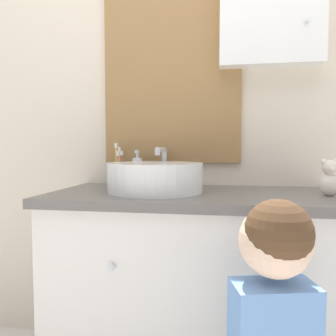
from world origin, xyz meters
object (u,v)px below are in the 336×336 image
(toothbrush_holder, at_px, (119,175))
(child_figure, at_px, (274,329))
(soap_dispenser, at_px, (137,171))
(sink_basin, at_px, (156,177))
(teddy_bear, at_px, (330,179))

(toothbrush_holder, height_order, child_figure, toothbrush_holder)
(toothbrush_holder, relative_size, soap_dispenser, 1.20)
(sink_basin, bearing_deg, toothbrush_holder, 136.74)
(toothbrush_holder, xyz_separation_m, soap_dispenser, (0.09, -0.00, 0.02))
(toothbrush_holder, bearing_deg, child_figure, -48.29)
(sink_basin, xyz_separation_m, teddy_bear, (0.66, -0.02, 0.00))
(toothbrush_holder, distance_m, teddy_bear, 0.91)
(sink_basin, distance_m, soap_dispenser, 0.24)
(sink_basin, distance_m, child_figure, 0.71)
(sink_basin, height_order, child_figure, sink_basin)
(sink_basin, height_order, teddy_bear, sink_basin)
(soap_dispenser, distance_m, teddy_bear, 0.82)
(sink_basin, relative_size, child_figure, 0.51)
(child_figure, bearing_deg, soap_dispenser, 127.36)
(sink_basin, bearing_deg, child_figure, -50.71)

